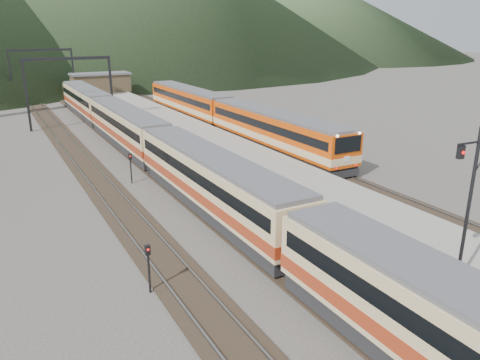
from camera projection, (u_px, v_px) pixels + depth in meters
track_main at (136, 152)px, 43.33m from camera, size 2.60×200.00×0.23m
track_far at (80, 159)px, 41.05m from camera, size 2.60×200.00×0.23m
track_second at (244, 139)px, 48.56m from camera, size 2.60×200.00×0.23m
platform at (200, 145)px, 44.07m from camera, size 8.00×100.00×1.00m
gantry_near at (69, 79)px, 52.86m from camera, size 9.55×0.25×8.00m
gantry_far at (42, 64)px, 73.74m from camera, size 9.55×0.25×8.00m
station_shed at (101, 82)px, 76.84m from camera, size 9.40×4.40×3.10m
main_train at (160, 149)px, 36.85m from camera, size 2.78×76.22×3.39m
second_train at (225, 114)px, 51.61m from camera, size 2.96×40.35×3.62m
signal_mast at (471, 191)px, 17.93m from camera, size 2.20×0.30×6.58m
short_signal_b at (131, 164)px, 34.42m from camera, size 0.23×0.17×2.27m
short_signal_c at (148, 262)px, 19.97m from camera, size 0.23×0.18×2.27m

